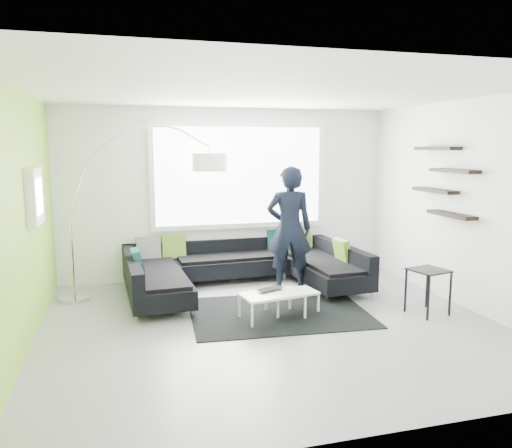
# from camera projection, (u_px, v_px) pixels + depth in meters

# --- Properties ---
(ground) EXTENTS (5.50, 5.50, 0.00)m
(ground) POSITION_uv_depth(u_px,v_px,m) (271.00, 325.00, 6.15)
(ground) COLOR slate
(ground) RESTS_ON ground
(room_shell) EXTENTS (5.54, 5.04, 2.82)m
(room_shell) POSITION_uv_depth(u_px,v_px,m) (270.00, 177.00, 6.08)
(room_shell) COLOR white
(room_shell) RESTS_ON ground
(sectional_sofa) EXTENTS (3.53, 2.28, 0.74)m
(sectional_sofa) POSITION_uv_depth(u_px,v_px,m) (243.00, 269.00, 7.58)
(sectional_sofa) COLOR black
(sectional_sofa) RESTS_ON ground
(rug) EXTENTS (2.41, 1.83, 0.01)m
(rug) POSITION_uv_depth(u_px,v_px,m) (279.00, 312.00, 6.59)
(rug) COLOR black
(rug) RESTS_ON ground
(coffee_table) EXTENTS (1.09, 0.74, 0.33)m
(coffee_table) POSITION_uv_depth(u_px,v_px,m) (282.00, 303.00, 6.47)
(coffee_table) COLOR white
(coffee_table) RESTS_ON ground
(arc_lamp) EXTENTS (2.28, 0.55, 2.48)m
(arc_lamp) POSITION_uv_depth(u_px,v_px,m) (70.00, 214.00, 6.96)
(arc_lamp) COLOR white
(arc_lamp) RESTS_ON ground
(side_table) EXTENTS (0.52, 0.52, 0.60)m
(side_table) POSITION_uv_depth(u_px,v_px,m) (428.00, 292.00, 6.51)
(side_table) COLOR black
(side_table) RESTS_ON ground
(person) EXTENTS (0.88, 0.75, 1.89)m
(person) POSITION_uv_depth(u_px,v_px,m) (289.00, 229.00, 7.57)
(person) COLOR black
(person) RESTS_ON ground
(laptop) EXTENTS (0.55, 0.52, 0.03)m
(laptop) POSITION_uv_depth(u_px,v_px,m) (273.00, 290.00, 6.41)
(laptop) COLOR black
(laptop) RESTS_ON coffee_table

